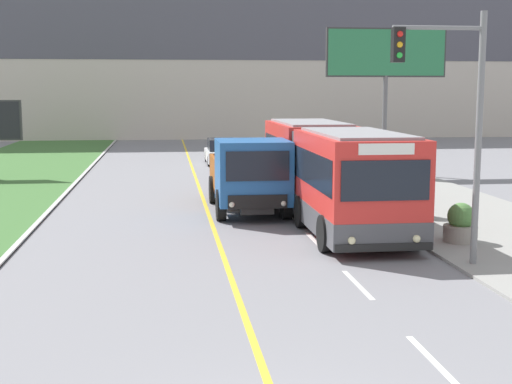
# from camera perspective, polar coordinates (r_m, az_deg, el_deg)

# --- Properties ---
(lane_marking_centre) EXTENTS (2.88, 140.00, 0.01)m
(lane_marking_centre) POSITION_cam_1_polar(r_m,az_deg,el_deg) (11.13, 3.03, -14.57)
(lane_marking_centre) COLOR gold
(lane_marking_centre) RESTS_ON ground_plane
(apartment_block_background) EXTENTS (80.00, 8.04, 19.34)m
(apartment_block_background) POSITION_cam_1_polar(r_m,az_deg,el_deg) (65.66, -6.14, 12.87)
(apartment_block_background) COLOR beige
(apartment_block_background) RESTS_ON ground_plane
(city_bus) EXTENTS (2.73, 12.44, 3.11)m
(city_bus) POSITION_cam_1_polar(r_m,az_deg,el_deg) (23.89, 5.87, 1.62)
(city_bus) COLOR red
(city_bus) RESTS_ON ground_plane
(dump_truck) EXTENTS (2.48, 6.42, 2.64)m
(dump_truck) POSITION_cam_1_polar(r_m,az_deg,el_deg) (24.50, -0.47, 1.25)
(dump_truck) COLOR black
(dump_truck) RESTS_ON ground_plane
(car_distant) EXTENTS (1.80, 4.30, 1.45)m
(car_distant) POSITION_cam_1_polar(r_m,az_deg,el_deg) (41.46, -2.76, 3.21)
(car_distant) COLOR silver
(car_distant) RESTS_ON ground_plane
(traffic_light_mast) EXTENTS (2.28, 0.32, 6.13)m
(traffic_light_mast) POSITION_cam_1_polar(r_m,az_deg,el_deg) (17.62, 15.61, 6.55)
(traffic_light_mast) COLOR slate
(traffic_light_mast) RESTS_ON ground_plane
(billboard_large) EXTENTS (6.19, 0.24, 7.35)m
(billboard_large) POSITION_cam_1_polar(r_m,az_deg,el_deg) (37.08, 10.37, 10.46)
(billboard_large) COLOR #59595B
(billboard_large) RESTS_ON ground_plane
(planter_round_near) EXTENTS (0.94, 0.94, 1.10)m
(planter_round_near) POSITION_cam_1_polar(r_m,az_deg,el_deg) (20.71, 16.05, -2.53)
(planter_round_near) COLOR gray
(planter_round_near) RESTS_ON sidewalk_right
(planter_round_second) EXTENTS (0.98, 0.98, 1.16)m
(planter_round_second) POSITION_cam_1_polar(r_m,az_deg,el_deg) (24.30, 12.72, -0.78)
(planter_round_second) COLOR gray
(planter_round_second) RESTS_ON sidewalk_right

